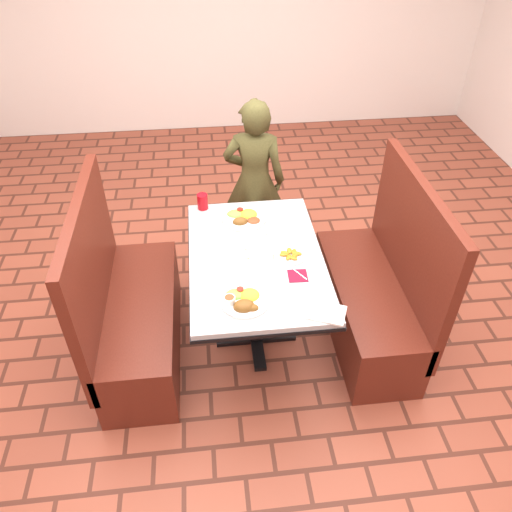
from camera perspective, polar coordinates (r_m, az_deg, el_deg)
The scene contains 15 objects.
room at distance 2.44m, azimuth 0.00°, elevation 21.72°, with size 7.00×7.04×2.82m.
dining_table at distance 3.06m, azimuth 0.00°, elevation -1.40°, with size 0.81×1.21×0.75m.
booth_bench_left at distance 3.31m, azimuth -13.95°, elevation -6.64°, with size 0.47×1.20×1.17m.
booth_bench_right at distance 3.44m, azimuth 13.39°, elevation -4.50°, with size 0.47×1.20×1.17m.
diner_person at distance 3.91m, azimuth -0.18°, elevation 8.59°, with size 0.48×0.31×1.31m, color brown.
near_dinner_plate at distance 2.68m, azimuth -1.38°, elevation -4.91°, with size 0.27×0.27×0.08m.
far_dinner_plate at distance 3.29m, azimuth -1.36°, elevation 4.58°, with size 0.29×0.29×0.07m.
plantain_plate at distance 2.99m, azimuth 3.99°, elevation 0.08°, with size 0.18×0.18×0.03m.
maroon_napkin at distance 2.87m, azimuth 4.79°, elevation -2.27°, with size 0.11×0.11×0.00m, color maroon.
spoon_utensil at distance 2.87m, azimuth 5.04°, elevation -2.10°, with size 0.01×0.12×0.00m, color silver.
red_tumbler at distance 3.41m, azimuth -6.13°, elevation 6.21°, with size 0.07×0.07×0.11m, color #B90C15.
paper_napkin at distance 2.66m, azimuth 8.07°, elevation -6.44°, with size 0.20×0.15×0.01m, color white.
knife_utensil at distance 2.73m, azimuth -0.57°, elevation -4.50°, with size 0.01×0.17×0.00m, color silver.
fork_utensil at distance 2.72m, azimuth -0.34°, elevation -4.66°, with size 0.01×0.14×0.00m, color silver.
lettuce_shreds at distance 3.05m, azimuth 0.62°, elevation 0.77°, with size 0.28×0.32×0.00m, color #8DB548, non-canonical shape.
Camera 1 is at (-0.26, -2.31, 2.64)m, focal length 35.00 mm.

